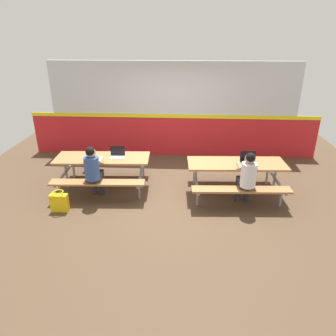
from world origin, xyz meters
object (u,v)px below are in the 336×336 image
object	(u,v)px
picnic_table_left	(103,164)
student_nearer	(93,169)
laptop_silver	(117,155)
tote_bag_bright	(59,202)
backpack_dark	(90,162)
laptop_dark	(248,160)
picnic_table_right	(236,170)
student_further	(247,175)

from	to	relation	value
picnic_table_left	student_nearer	world-z (taller)	student_nearer
laptop_silver	tote_bag_bright	xyz separation A→B (m)	(-0.96, -1.12, -0.59)
backpack_dark	laptop_dark	bearing A→B (deg)	-15.73
picnic_table_right	tote_bag_bright	size ratio (longest dim) A/B	4.86
student_nearer	laptop_dark	world-z (taller)	student_nearer
laptop_dark	picnic_table_right	bearing A→B (deg)	-168.56
laptop_silver	tote_bag_bright	distance (m)	1.59
laptop_dark	tote_bag_bright	size ratio (longest dim) A/B	0.77
picnic_table_left	backpack_dark	bearing A→B (deg)	122.01
picnic_table_left	laptop_silver	world-z (taller)	laptop_silver
student_further	picnic_table_left	bearing A→B (deg)	167.16
picnic_table_left	student_further	size ratio (longest dim) A/B	1.73
laptop_silver	picnic_table_left	bearing A→B (deg)	-170.79
student_nearer	tote_bag_bright	bearing A→B (deg)	-138.67
picnic_table_left	laptop_dark	xyz separation A→B (m)	(3.16, -0.09, 0.21)
picnic_table_left	laptop_dark	distance (m)	3.17
backpack_dark	tote_bag_bright	xyz separation A→B (m)	(-0.02, -2.03, -0.02)
picnic_table_right	student_nearer	world-z (taller)	student_nearer
laptop_silver	laptop_dark	xyz separation A→B (m)	(2.83, -0.15, 0.00)
laptop_dark	picnic_table_left	bearing A→B (deg)	178.29
picnic_table_right	picnic_table_left	bearing A→B (deg)	177.19
picnic_table_right	tote_bag_bright	world-z (taller)	picnic_table_right
student_further	picnic_table_right	bearing A→B (deg)	103.43
student_further	student_nearer	bearing A→B (deg)	177.51
student_further	laptop_dark	xyz separation A→B (m)	(0.11, 0.60, 0.08)
picnic_table_right	student_further	size ratio (longest dim) A/B	1.73
student_nearer	tote_bag_bright	world-z (taller)	student_nearer
picnic_table_right	tote_bag_bright	distance (m)	3.68
student_nearer	tote_bag_bright	xyz separation A→B (m)	(-0.58, -0.51, -0.51)
backpack_dark	picnic_table_left	bearing A→B (deg)	-57.99
tote_bag_bright	picnic_table_left	bearing A→B (deg)	59.55
laptop_silver	picnic_table_right	bearing A→B (deg)	-4.34
picnic_table_left	backpack_dark	distance (m)	1.19
picnic_table_left	picnic_table_right	xyz separation A→B (m)	(2.92, -0.14, 0.00)
laptop_silver	backpack_dark	world-z (taller)	laptop_silver
laptop_dark	tote_bag_bright	distance (m)	3.95
tote_bag_bright	laptop_dark	bearing A→B (deg)	14.43
picnic_table_left	student_further	bearing A→B (deg)	-12.84
laptop_dark	tote_bag_bright	world-z (taller)	laptop_dark
laptop_dark	student_further	bearing A→B (deg)	-100.45
picnic_table_right	laptop_silver	xyz separation A→B (m)	(-2.59, 0.20, 0.21)
picnic_table_left	laptop_silver	xyz separation A→B (m)	(0.33, 0.05, 0.21)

